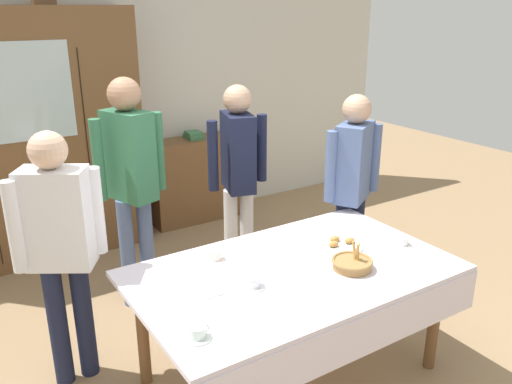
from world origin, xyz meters
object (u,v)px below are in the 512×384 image
object	(u,v)px
spoon_far_right	(267,251)
person_near_right_end	(238,167)
dining_table	(297,284)
bookshelf_low	(195,179)
bread_basket	(352,263)
book_stack	(194,135)
wall_cabinet	(32,139)
tea_cup_near_left	(215,256)
tea_cup_far_left	(402,242)
pastry_plate	(341,244)
spoon_front_edge	(217,296)
tea_cup_mid_left	(254,283)
person_by_cabinet	(352,177)
tea_cup_center	(198,333)
person_behind_table_right	(60,238)
person_behind_table_left	(131,172)

from	to	relation	value
spoon_far_right	person_near_right_end	size ratio (longest dim) A/B	0.07
dining_table	bookshelf_low	bearing A→B (deg)	76.14
bread_basket	book_stack	bearing A→B (deg)	82.49
wall_cabinet	bread_basket	size ratio (longest dim) A/B	9.05
tea_cup_near_left	tea_cup_far_left	xyz separation A→B (m)	(1.09, -0.46, 0.00)
bookshelf_low	pastry_plate	world-z (taller)	bookshelf_low
tea_cup_near_left	spoon_front_edge	distance (m)	0.41
spoon_front_edge	book_stack	bearing A→B (deg)	66.09
tea_cup_mid_left	bread_basket	distance (m)	0.61
tea_cup_far_left	book_stack	bearing A→B (deg)	92.29
dining_table	book_stack	world-z (taller)	book_stack
dining_table	pastry_plate	bearing A→B (deg)	15.32
spoon_front_edge	person_by_cabinet	distance (m)	1.64
dining_table	tea_cup_center	bearing A→B (deg)	-160.43
dining_table	wall_cabinet	world-z (taller)	wall_cabinet
dining_table	person_by_cabinet	bearing A→B (deg)	32.77
bread_basket	spoon_front_edge	bearing A→B (deg)	169.31
person_behind_table_right	person_behind_table_left	distance (m)	0.91
dining_table	book_stack	bearing A→B (deg)	76.14
tea_cup_mid_left	wall_cabinet	bearing A→B (deg)	102.78
pastry_plate	person_behind_table_left	bearing A→B (deg)	126.06
bookshelf_low	pastry_plate	bearing A→B (deg)	-95.00
spoon_front_edge	person_behind_table_right	bearing A→B (deg)	129.98
pastry_plate	person_near_right_end	xyz separation A→B (m)	(-0.07, 1.13, 0.24)
spoon_far_right	spoon_front_edge	distance (m)	0.59
person_behind_table_left	person_by_cabinet	size ratio (longest dim) A/B	1.09
person_near_right_end	tea_cup_far_left	bearing A→B (deg)	-73.17
person_by_cabinet	spoon_far_right	bearing A→B (deg)	-161.51
tea_cup_mid_left	spoon_far_right	distance (m)	0.44
tea_cup_near_left	person_by_cabinet	bearing A→B (deg)	11.30
tea_cup_far_left	spoon_front_edge	distance (m)	1.28
tea_cup_near_left	person_near_right_end	world-z (taller)	person_near_right_end
tea_cup_far_left	person_near_right_end	bearing A→B (deg)	106.83
dining_table	book_stack	xyz separation A→B (m)	(0.65, 2.64, 0.27)
person_behind_table_left	person_by_cabinet	xyz separation A→B (m)	(1.46, -0.72, -0.10)
bookshelf_low	wall_cabinet	bearing A→B (deg)	-178.13
wall_cabinet	pastry_plate	bearing A→B (deg)	-61.71
spoon_front_edge	tea_cup_mid_left	bearing A→B (deg)	-6.92
wall_cabinet	spoon_front_edge	size ratio (longest dim) A/B	18.26
wall_cabinet	person_near_right_end	bearing A→B (deg)	-46.81
tea_cup_center	person_near_right_end	distance (m)	1.91
tea_cup_center	spoon_front_edge	xyz separation A→B (m)	(0.25, 0.28, -0.02)
person_behind_table_right	spoon_front_edge	bearing A→B (deg)	-50.02
bookshelf_low	tea_cup_far_left	xyz separation A→B (m)	(0.11, -2.73, 0.32)
person_near_right_end	person_behind_table_left	size ratio (longest dim) A/B	0.94
wall_cabinet	bread_basket	bearing A→B (deg)	-66.60
tea_cup_center	bread_basket	size ratio (longest dim) A/B	0.54
tea_cup_center	pastry_plate	distance (m)	1.26
wall_cabinet	spoon_far_right	size ratio (longest dim) A/B	18.26
tea_cup_near_left	spoon_front_edge	bearing A→B (deg)	-116.79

